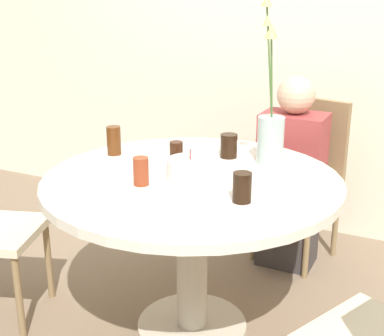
% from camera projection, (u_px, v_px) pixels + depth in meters
% --- Properties ---
extents(ground_plane, '(16.00, 16.00, 0.00)m').
position_uv_depth(ground_plane, '(192.00, 328.00, 2.49)').
color(ground_plane, '#7A6651').
extents(wall_back, '(8.00, 0.05, 2.60)m').
position_uv_depth(wall_back, '(290.00, 23.00, 3.24)').
color(wall_back, beige).
rests_on(wall_back, ground_plane).
extents(dining_table, '(1.26, 1.26, 0.75)m').
position_uv_depth(dining_table, '(192.00, 208.00, 2.30)').
color(dining_table, silver).
rests_on(dining_table, ground_plane).
extents(chair_left_flank, '(0.49, 0.49, 0.91)m').
position_uv_depth(chair_left_flank, '(305.00, 170.00, 3.04)').
color(chair_left_flank, beige).
rests_on(chair_left_flank, ground_plane).
extents(birthday_cake, '(0.20, 0.20, 0.13)m').
position_uv_depth(birthday_cake, '(190.00, 169.00, 2.22)').
color(birthday_cake, white).
rests_on(birthday_cake, dining_table).
extents(flower_vase, '(0.12, 0.24, 0.73)m').
position_uv_depth(flower_vase, '(270.00, 128.00, 2.38)').
color(flower_vase, '#9EB2AD').
rests_on(flower_vase, dining_table).
extents(side_plate, '(0.21, 0.21, 0.01)m').
position_uv_depth(side_plate, '(304.00, 180.00, 2.20)').
color(side_plate, white).
rests_on(side_plate, dining_table).
extents(drink_glass_0, '(0.08, 0.08, 0.11)m').
position_uv_depth(drink_glass_0, '(229.00, 146.00, 2.50)').
color(drink_glass_0, black).
rests_on(drink_glass_0, dining_table).
extents(drink_glass_1, '(0.07, 0.07, 0.11)m').
position_uv_depth(drink_glass_1, '(242.00, 187.00, 1.97)').
color(drink_glass_1, black).
rests_on(drink_glass_1, dining_table).
extents(drink_glass_2, '(0.07, 0.07, 0.14)m').
position_uv_depth(drink_glass_2, '(114.00, 141.00, 2.54)').
color(drink_glass_2, '#51280F').
rests_on(drink_glass_2, dining_table).
extents(drink_glass_3, '(0.06, 0.06, 0.12)m').
position_uv_depth(drink_glass_3, '(141.00, 171.00, 2.14)').
color(drink_glass_3, maroon).
rests_on(drink_glass_3, dining_table).
extents(drink_glass_4, '(0.06, 0.06, 0.11)m').
position_uv_depth(drink_glass_4, '(176.00, 153.00, 2.39)').
color(drink_glass_4, '#33190C').
rests_on(drink_glass_4, dining_table).
extents(person_guest, '(0.34, 0.24, 1.07)m').
position_uv_depth(person_guest, '(291.00, 180.00, 2.93)').
color(person_guest, '#383333').
rests_on(person_guest, ground_plane).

